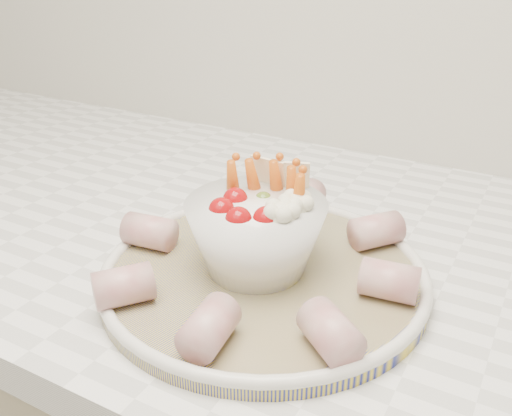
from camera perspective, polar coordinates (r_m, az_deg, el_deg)
The scene contains 3 objects.
serving_platter at distance 0.57m, azimuth 0.81°, elevation -6.61°, with size 0.39×0.39×0.02m.
veggie_bowl at distance 0.55m, azimuth 0.11°, elevation -2.41°, with size 0.14×0.14×0.11m.
cured_meat_rolls at distance 0.56m, azimuth 0.75°, elevation -4.69°, with size 0.31×0.31×0.04m.
Camera 1 is at (0.35, 0.92, 1.24)m, focal length 40.00 mm.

